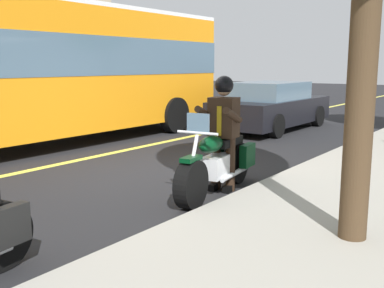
% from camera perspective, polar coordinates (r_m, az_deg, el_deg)
% --- Properties ---
extents(ground_plane, '(80.00, 80.00, 0.00)m').
position_cam_1_polar(ground_plane, '(8.09, -4.63, -3.74)').
color(ground_plane, black).
extents(lane_center_stripe, '(60.00, 0.16, 0.01)m').
position_cam_1_polar(lane_center_stripe, '(9.49, -13.82, -1.93)').
color(lane_center_stripe, '#E5DB4C').
rests_on(lane_center_stripe, ground_plane).
extents(motorcycle_main, '(2.22, 0.80, 1.26)m').
position_cam_1_polar(motorcycle_main, '(6.80, 3.24, -2.44)').
color(motorcycle_main, black).
rests_on(motorcycle_main, ground_plane).
extents(rider_main, '(0.68, 0.62, 1.74)m').
position_cam_1_polar(rider_main, '(6.87, 3.92, 2.62)').
color(rider_main, black).
rests_on(rider_main, ground_plane).
extents(bus_near, '(11.05, 2.70, 3.30)m').
position_cam_1_polar(bus_near, '(11.20, -18.90, 9.22)').
color(bus_near, orange).
rests_on(bus_near, ground_plane).
extents(car_silver, '(4.60, 1.92, 1.40)m').
position_cam_1_polar(car_silver, '(13.72, 9.86, 4.67)').
color(car_silver, black).
rests_on(car_silver, ground_plane).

